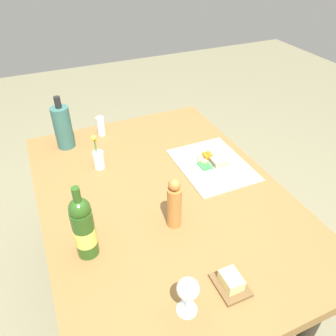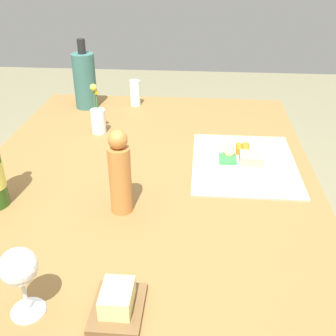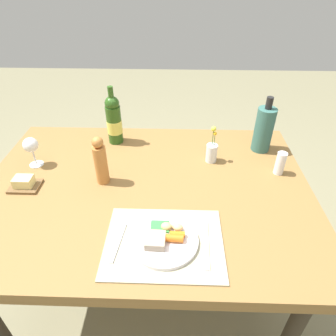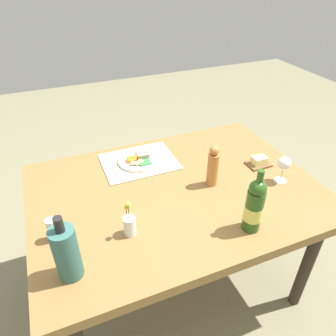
% 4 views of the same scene
% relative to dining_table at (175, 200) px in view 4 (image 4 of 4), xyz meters
% --- Properties ---
extents(ground_plane, '(8.00, 8.00, 0.00)m').
position_rel_dining_table_xyz_m(ground_plane, '(0.00, 0.00, -0.69)').
color(ground_plane, '#797456').
extents(dining_table, '(1.49, 1.07, 0.77)m').
position_rel_dining_table_xyz_m(dining_table, '(0.00, 0.00, 0.00)').
color(dining_table, brown).
rests_on(dining_table, ground_plane).
extents(placemat, '(0.43, 0.33, 0.01)m').
position_rel_dining_table_xyz_m(placemat, '(0.10, -0.32, 0.08)').
color(placemat, '#A6A185').
rests_on(placemat, dining_table).
extents(dinner_plate, '(0.25, 0.25, 0.04)m').
position_rel_dining_table_xyz_m(dinner_plate, '(0.10, -0.32, 0.09)').
color(dinner_plate, white).
rests_on(dinner_plate, placemat).
extents(fork, '(0.03, 0.18, 0.00)m').
position_rel_dining_table_xyz_m(fork, '(-0.07, -0.33, 0.08)').
color(fork, silver).
rests_on(fork, placemat).
extents(knife, '(0.02, 0.22, 0.00)m').
position_rel_dining_table_xyz_m(knife, '(0.25, -0.33, 0.08)').
color(knife, silver).
rests_on(knife, placemat).
extents(wine_bottle, '(0.08, 0.08, 0.32)m').
position_rel_dining_table_xyz_m(wine_bottle, '(-0.20, 0.39, 0.20)').
color(wine_bottle, '#295119').
rests_on(wine_bottle, dining_table).
extents(pepper_mill, '(0.06, 0.06, 0.23)m').
position_rel_dining_table_xyz_m(pepper_mill, '(-0.19, 0.03, 0.19)').
color(pepper_mill, '#B97335').
rests_on(pepper_mill, dining_table).
extents(cooler_bottle, '(0.09, 0.09, 0.29)m').
position_rel_dining_table_xyz_m(cooler_bottle, '(0.58, 0.33, 0.20)').
color(cooler_bottle, '#336158').
rests_on(cooler_bottle, dining_table).
extents(butter_dish, '(0.13, 0.10, 0.05)m').
position_rel_dining_table_xyz_m(butter_dish, '(-0.54, -0.02, 0.10)').
color(butter_dish, brown).
rests_on(butter_dish, dining_table).
extents(wine_glass, '(0.07, 0.07, 0.15)m').
position_rel_dining_table_xyz_m(wine_glass, '(-0.55, 0.15, 0.18)').
color(wine_glass, white).
rests_on(wine_glass, dining_table).
extents(flower_vase, '(0.06, 0.06, 0.19)m').
position_rel_dining_table_xyz_m(flower_vase, '(0.31, 0.21, 0.13)').
color(flower_vase, silver).
rests_on(flower_vase, dining_table).
extents(salt_shaker, '(0.04, 0.04, 0.11)m').
position_rel_dining_table_xyz_m(salt_shaker, '(0.62, 0.12, 0.13)').
color(salt_shaker, white).
rests_on(salt_shaker, dining_table).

